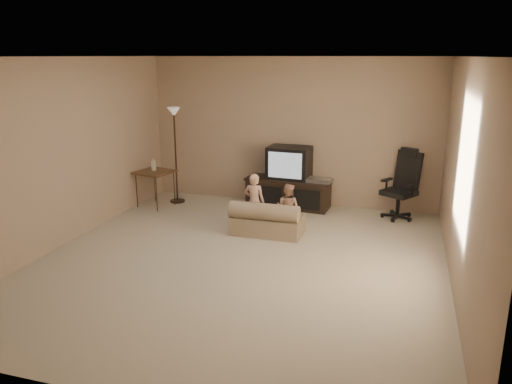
{
  "coord_description": "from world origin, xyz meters",
  "views": [
    {
      "loc": [
        1.88,
        -5.54,
        2.51
      ],
      "look_at": [
        0.02,
        0.6,
        0.75
      ],
      "focal_mm": 35.0,
      "sensor_mm": 36.0,
      "label": 1
    }
  ],
  "objects_px": {
    "floor_lamp": "(175,134)",
    "child_sofa": "(267,221)",
    "toddler_right": "(288,208)",
    "office_chair": "(401,193)",
    "tv_stand": "(289,182)",
    "toddler_left": "(254,202)",
    "side_table": "(155,172)"
  },
  "relations": [
    {
      "from": "floor_lamp",
      "to": "child_sofa",
      "type": "distance_m",
      "value": 2.49
    },
    {
      "from": "floor_lamp",
      "to": "toddler_right",
      "type": "distance_m",
      "value": 2.57
    },
    {
      "from": "child_sofa",
      "to": "office_chair",
      "type": "bearing_deg",
      "value": 37.28
    },
    {
      "from": "tv_stand",
      "to": "child_sofa",
      "type": "bearing_deg",
      "value": -86.08
    },
    {
      "from": "tv_stand",
      "to": "child_sofa",
      "type": "distance_m",
      "value": 1.46
    },
    {
      "from": "child_sofa",
      "to": "floor_lamp",
      "type": "bearing_deg",
      "value": 150.45
    },
    {
      "from": "toddler_left",
      "to": "toddler_right",
      "type": "height_order",
      "value": "toddler_left"
    },
    {
      "from": "floor_lamp",
      "to": "toddler_left",
      "type": "xyz_separation_m",
      "value": [
        1.74,
        -1.02,
        -0.78
      ]
    },
    {
      "from": "floor_lamp",
      "to": "child_sofa",
      "type": "relative_size",
      "value": 1.61
    },
    {
      "from": "office_chair",
      "to": "side_table",
      "type": "xyz_separation_m",
      "value": [
        -4.04,
        -0.56,
        0.2
      ]
    },
    {
      "from": "child_sofa",
      "to": "toddler_right",
      "type": "relative_size",
      "value": 1.41
    },
    {
      "from": "tv_stand",
      "to": "office_chair",
      "type": "relative_size",
      "value": 1.33
    },
    {
      "from": "office_chair",
      "to": "child_sofa",
      "type": "height_order",
      "value": "office_chair"
    },
    {
      "from": "toddler_left",
      "to": "toddler_right",
      "type": "xyz_separation_m",
      "value": [
        0.49,
        0.06,
        -0.07
      ]
    },
    {
      "from": "tv_stand",
      "to": "office_chair",
      "type": "xyz_separation_m",
      "value": [
        1.85,
        -0.08,
        -0.03
      ]
    },
    {
      "from": "side_table",
      "to": "child_sofa",
      "type": "relative_size",
      "value": 0.81
    },
    {
      "from": "side_table",
      "to": "floor_lamp",
      "type": "height_order",
      "value": "floor_lamp"
    },
    {
      "from": "tv_stand",
      "to": "toddler_right",
      "type": "height_order",
      "value": "tv_stand"
    },
    {
      "from": "side_table",
      "to": "floor_lamp",
      "type": "bearing_deg",
      "value": 55.31
    },
    {
      "from": "child_sofa",
      "to": "tv_stand",
      "type": "bearing_deg",
      "value": 91.09
    },
    {
      "from": "tv_stand",
      "to": "office_chair",
      "type": "distance_m",
      "value": 1.85
    },
    {
      "from": "tv_stand",
      "to": "floor_lamp",
      "type": "distance_m",
      "value": 2.13
    },
    {
      "from": "tv_stand",
      "to": "side_table",
      "type": "bearing_deg",
      "value": -160.22
    },
    {
      "from": "office_chair",
      "to": "side_table",
      "type": "distance_m",
      "value": 4.08
    },
    {
      "from": "child_sofa",
      "to": "toddler_right",
      "type": "xyz_separation_m",
      "value": [
        0.27,
        0.19,
        0.16
      ]
    },
    {
      "from": "side_table",
      "to": "toddler_left",
      "type": "xyz_separation_m",
      "value": [
        1.98,
        -0.68,
        -0.17
      ]
    },
    {
      "from": "toddler_right",
      "to": "child_sofa",
      "type": "bearing_deg",
      "value": 47.77
    },
    {
      "from": "tv_stand",
      "to": "toddler_left",
      "type": "bearing_deg",
      "value": -95.72
    },
    {
      "from": "toddler_right",
      "to": "side_table",
      "type": "bearing_deg",
      "value": -1.43
    },
    {
      "from": "floor_lamp",
      "to": "toddler_left",
      "type": "height_order",
      "value": "floor_lamp"
    },
    {
      "from": "floor_lamp",
      "to": "child_sofa",
      "type": "bearing_deg",
      "value": -30.33
    },
    {
      "from": "side_table",
      "to": "child_sofa",
      "type": "height_order",
      "value": "side_table"
    }
  ]
}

